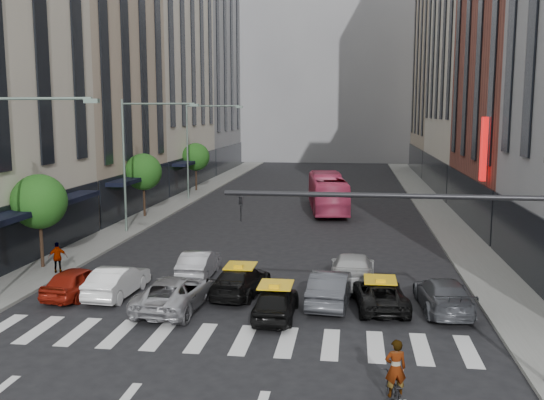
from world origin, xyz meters
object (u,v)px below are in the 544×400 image
at_px(car_red, 77,281).
at_px(bus, 328,193).
at_px(motorcycle, 395,390).
at_px(pedestrian_far, 58,257).
at_px(car_white_front, 117,281).
at_px(streetlamp_near, 2,170).
at_px(taxi_center, 276,302).
at_px(streetlamp_far, 197,138).
at_px(streetlamp_mid, 137,148).
at_px(taxi_left, 241,280).

height_order(car_red, bus, bus).
relative_size(motorcycle, pedestrian_far, 1.09).
bearing_deg(car_white_front, streetlamp_near, 30.44).
bearing_deg(taxi_center, streetlamp_far, -69.50).
bearing_deg(streetlamp_mid, bus, 41.71).
bearing_deg(streetlamp_mid, car_white_front, -74.00).
distance_m(streetlamp_far, bus, 14.06).
height_order(car_red, pedestrian_far, pedestrian_far).
bearing_deg(pedestrian_far, taxi_center, 132.17).
height_order(car_red, taxi_left, car_red).
xyz_separation_m(streetlamp_mid, taxi_left, (9.52, -13.02, -5.23)).
bearing_deg(pedestrian_far, streetlamp_far, -115.95).
distance_m(taxi_center, motorcycle, 8.10).
relative_size(taxi_left, motorcycle, 2.68).
height_order(streetlamp_mid, bus, streetlamp_mid).
distance_m(motorcycle, pedestrian_far, 20.03).
bearing_deg(bus, car_white_front, 64.57).
xyz_separation_m(streetlamp_mid, taxi_center, (11.52, -15.97, -5.22)).
height_order(taxi_center, bus, bus).
xyz_separation_m(streetlamp_mid, car_white_front, (4.01, -13.97, -5.20)).
bearing_deg(pedestrian_far, bus, -145.27).
height_order(streetlamp_near, streetlamp_mid, same).
height_order(streetlamp_far, car_red, streetlamp_far).
bearing_deg(streetlamp_mid, streetlamp_near, -90.00).
height_order(streetlamp_mid, motorcycle, streetlamp_mid).
height_order(taxi_left, bus, bus).
height_order(car_white_front, taxi_left, car_white_front).
bearing_deg(car_red, car_white_front, -164.38).
relative_size(taxi_center, motorcycle, 2.34).
bearing_deg(taxi_left, bus, -89.19).
distance_m(streetlamp_near, streetlamp_mid, 16.00).
distance_m(streetlamp_mid, bus, 17.23).
xyz_separation_m(bus, motorcycle, (3.37, -33.92, -1.12)).
xyz_separation_m(car_red, pedestrian_far, (-2.56, 3.22, 0.26)).
bearing_deg(bus, streetlamp_mid, 34.91).
relative_size(streetlamp_near, streetlamp_far, 1.00).
bearing_deg(pedestrian_far, streetlamp_mid, -117.05).
height_order(car_white_front, pedestrian_far, pedestrian_far).
relative_size(streetlamp_mid, streetlamp_far, 1.00).
height_order(motorcycle, pedestrian_far, pedestrian_far).
xyz_separation_m(car_red, car_white_front, (1.80, 0.27, 0.01)).
bearing_deg(streetlamp_near, motorcycle, -23.32).
height_order(taxi_center, pedestrian_far, pedestrian_far).
height_order(car_white_front, motorcycle, car_white_front).
height_order(streetlamp_near, taxi_left, streetlamp_near).
bearing_deg(taxi_center, pedestrian_far, -21.94).
bearing_deg(streetlamp_far, streetlamp_near, -90.00).
xyz_separation_m(streetlamp_near, bus, (12.45, 27.10, -4.33)).
bearing_deg(taxi_left, car_white_front, 17.45).
distance_m(streetlamp_near, taxi_center, 12.64).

